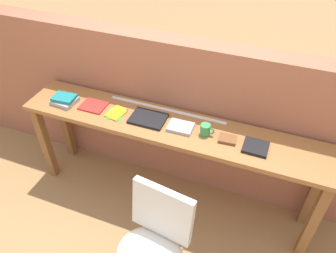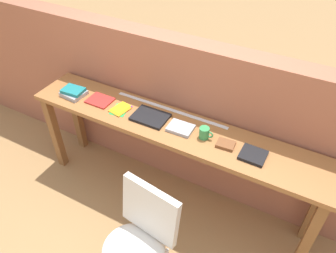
{
  "view_description": "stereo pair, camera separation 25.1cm",
  "coord_description": "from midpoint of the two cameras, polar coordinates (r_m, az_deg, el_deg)",
  "views": [
    {
      "loc": [
        0.69,
        -1.54,
        2.52
      ],
      "look_at": [
        0.0,
        0.25,
        0.9
      ],
      "focal_mm": 35.0,
      "sensor_mm": 36.0,
      "label": 1
    },
    {
      "loc": [
        0.92,
        -1.44,
        2.52
      ],
      "look_at": [
        0.0,
        0.25,
        0.9
      ],
      "focal_mm": 35.0,
      "sensor_mm": 36.0,
      "label": 2
    }
  ],
  "objects": [
    {
      "name": "mug",
      "position": [
        2.44,
        3.67,
        -0.69
      ],
      "size": [
        0.11,
        0.08,
        0.09
      ],
      "color": "#338C4C",
      "rests_on": "sideboard"
    },
    {
      "name": "ruler_metal_back_edge",
      "position": [
        2.71,
        -2.91,
        2.87
      ],
      "size": [
        1.01,
        0.03,
        0.0
      ],
      "primitive_type": "cube",
      "color": "silver",
      "rests_on": "sideboard"
    },
    {
      "name": "book_grey_hardcover",
      "position": [
        2.51,
        -0.64,
        -0.2
      ],
      "size": [
        0.2,
        0.15,
        0.03
      ],
      "primitive_type": "cube",
      "rotation": [
        0.0,
        0.0,
        0.02
      ],
      "color": "#9E9EA3",
      "rests_on": "sideboard"
    },
    {
      "name": "brick_wall_back",
      "position": [
        2.9,
        0.29,
        1.79
      ],
      "size": [
        6.0,
        0.2,
        1.44
      ],
      "primitive_type": "cube",
      "color": "#9E5B42",
      "rests_on": "ground"
    },
    {
      "name": "leather_journal_brown",
      "position": [
        2.43,
        7.45,
        -2.32
      ],
      "size": [
        0.14,
        0.11,
        0.02
      ],
      "primitive_type": "cube",
      "rotation": [
        0.0,
        0.0,
        0.07
      ],
      "color": "brown",
      "rests_on": "sideboard"
    },
    {
      "name": "pamphlet_pile_colourful",
      "position": [
        2.72,
        -11.63,
        2.24
      ],
      "size": [
        0.15,
        0.19,
        0.01
      ],
      "color": "green",
      "rests_on": "sideboard"
    },
    {
      "name": "magazine_cycling",
      "position": [
        2.84,
        -15.36,
        3.38
      ],
      "size": [
        0.21,
        0.17,
        0.01
      ],
      "primitive_type": "cube",
      "rotation": [
        0.0,
        0.0,
        -0.0
      ],
      "color": "red",
      "rests_on": "sideboard"
    },
    {
      "name": "chair_white_moulded",
      "position": [
        2.33,
        -5.81,
        -19.19
      ],
      "size": [
        0.5,
        0.51,
        0.89
      ],
      "color": "silver",
      "rests_on": "ground"
    },
    {
      "name": "sideboard",
      "position": [
        2.65,
        -2.32,
        -2.11
      ],
      "size": [
        2.5,
        0.44,
        0.88
      ],
      "color": "#996033",
      "rests_on": "ground"
    },
    {
      "name": "book_repair_rightmost",
      "position": [
        2.4,
        12.16,
        -3.66
      ],
      "size": [
        0.18,
        0.17,
        0.02
      ],
      "primitive_type": "cube",
      "rotation": [
        0.0,
        0.0,
        -0.01
      ],
      "color": "black",
      "rests_on": "sideboard"
    },
    {
      "name": "book_open_centre",
      "position": [
        2.61,
        -6.22,
        1.29
      ],
      "size": [
        0.28,
        0.21,
        0.02
      ],
      "primitive_type": "cube",
      "rotation": [
        0.0,
        0.0,
        0.01
      ],
      "color": "black",
      "rests_on": "sideboard"
    },
    {
      "name": "book_stack_leftmost",
      "position": [
        2.95,
        -19.94,
        4.33
      ],
      "size": [
        0.21,
        0.19,
        0.06
      ],
      "color": "#9E9EA3",
      "rests_on": "sideboard"
    },
    {
      "name": "ground_plane",
      "position": [
        3.04,
        -4.22,
        -16.13
      ],
      "size": [
        40.0,
        40.0,
        0.0
      ],
      "primitive_type": "plane",
      "color": "#9E7547"
    }
  ]
}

